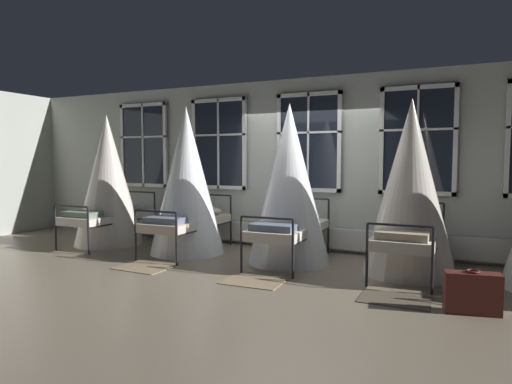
{
  "coord_description": "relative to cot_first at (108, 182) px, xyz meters",
  "views": [
    {
      "loc": [
        2.5,
        -6.5,
        1.64
      ],
      "look_at": [
        -0.55,
        0.12,
        1.11
      ],
      "focal_mm": 31.28,
      "sensor_mm": 36.0,
      "label": 1
    }
  ],
  "objects": [
    {
      "name": "cot_fourth",
      "position": [
        5.54,
        0.04,
        0.0
      ],
      "size": [
        1.31,
        1.88,
        2.5
      ],
      "rotation": [
        0.0,
        0.0,
        1.54
      ],
      "color": "black",
      "rests_on": "ground"
    },
    {
      "name": "ground",
      "position": [
        3.7,
        -0.11,
        -1.21
      ],
      "size": [
        24.08,
        24.08,
        0.0
      ],
      "primitive_type": "plane",
      "color": "gray"
    },
    {
      "name": "window_bank",
      "position": [
        3.7,
        1.04,
        -0.05
      ],
      "size": [
        8.55,
        0.1,
        2.76
      ],
      "color": "black",
      "rests_on": "ground"
    },
    {
      "name": "suitcase_dark",
      "position": [
        6.34,
        -1.42,
        -0.98
      ],
      "size": [
        0.59,
        0.3,
        0.47
      ],
      "rotation": [
        0.0,
        0.0,
        0.18
      ],
      "color": "#5B231E",
      "rests_on": "ground"
    },
    {
      "name": "cot_first",
      "position": [
        0.0,
        0.0,
        0.0
      ],
      "size": [
        1.31,
        1.86,
        2.5
      ],
      "rotation": [
        0.0,
        0.0,
        1.57
      ],
      "color": "black",
      "rests_on": "ground"
    },
    {
      "name": "cot_third",
      "position": [
        3.73,
        -0.01,
        0.01
      ],
      "size": [
        1.31,
        1.86,
        2.52
      ],
      "rotation": [
        0.0,
        0.0,
        1.58
      ],
      "color": "black",
      "rests_on": "ground"
    },
    {
      "name": "cot_second",
      "position": [
        1.83,
        -0.03,
        0.03
      ],
      "size": [
        1.31,
        1.87,
        2.57
      ],
      "rotation": [
        0.0,
        0.0,
        1.58
      ],
      "color": "black",
      "rests_on": "ground"
    },
    {
      "name": "rug_second",
      "position": [
        1.86,
        -1.29,
        -1.2
      ],
      "size": [
        0.82,
        0.59,
        0.01
      ],
      "primitive_type": "cube",
      "rotation": [
        0.0,
        0.0,
        -0.03
      ],
      "color": "#8E7A5B",
      "rests_on": "ground"
    },
    {
      "name": "rug_fourth",
      "position": [
        5.54,
        -1.29,
        -1.2
      ],
      "size": [
        0.81,
        0.57,
        0.01
      ],
      "primitive_type": "cube",
      "rotation": [
        0.0,
        0.0,
        -0.01
      ],
      "color": "brown",
      "rests_on": "ground"
    },
    {
      "name": "rug_third",
      "position": [
        3.7,
        -1.29,
        -1.2
      ],
      "size": [
        0.81,
        0.58,
        0.01
      ],
      "primitive_type": "cube",
      "rotation": [
        0.0,
        0.0,
        0.02
      ],
      "color": "#8E7A5B",
      "rests_on": "ground"
    },
    {
      "name": "back_wall_with_windows",
      "position": [
        3.7,
        1.16,
        0.34
      ],
      "size": [
        13.04,
        0.1,
        3.1
      ],
      "primitive_type": "cube",
      "color": "#B2B7AD",
      "rests_on": "ground"
    }
  ]
}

